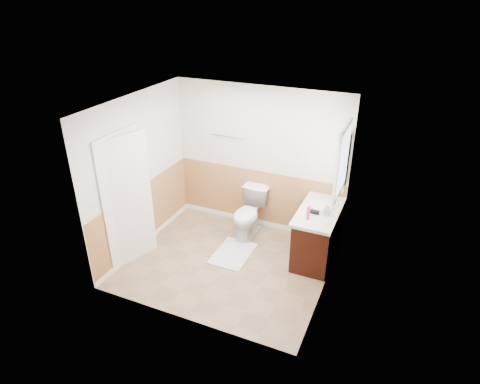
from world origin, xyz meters
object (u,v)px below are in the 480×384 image
at_px(lotion_bottle, 308,213).
at_px(soap_dispenser, 327,210).
at_px(toilet, 249,214).
at_px(vanity_cabinet, 317,236).
at_px(bath_mat, 233,253).

height_order(lotion_bottle, soap_dispenser, lotion_bottle).
distance_m(toilet, vanity_cabinet, 1.25).
bearing_deg(lotion_bottle, vanity_cabinet, 72.91).
relative_size(lotion_bottle, soap_dispenser, 1.19).
distance_m(toilet, lotion_bottle, 1.36).
height_order(toilet, lotion_bottle, lotion_bottle).
bearing_deg(bath_mat, toilet, 90.00).
bearing_deg(lotion_bottle, soap_dispenser, 46.58).
height_order(vanity_cabinet, lotion_bottle, lotion_bottle).
bearing_deg(vanity_cabinet, soap_dispenser, -37.73).
bearing_deg(toilet, lotion_bottle, -24.08).
bearing_deg(toilet, bath_mat, -89.82).
height_order(bath_mat, lotion_bottle, lotion_bottle).
xyz_separation_m(vanity_cabinet, soap_dispenser, (0.12, -0.09, 0.54)).
xyz_separation_m(bath_mat, soap_dispenser, (1.36, 0.36, 0.93)).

